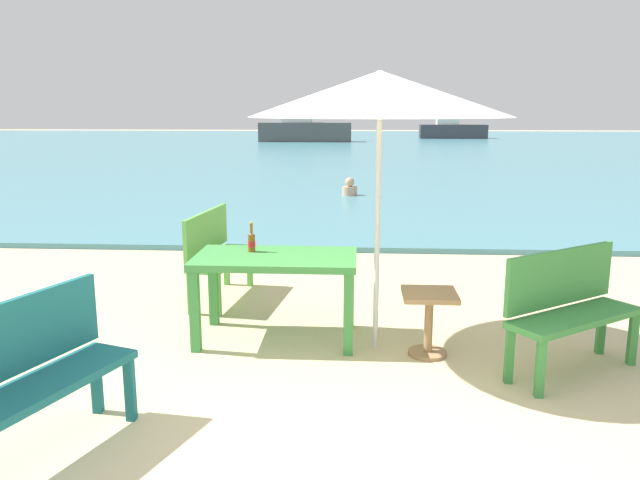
{
  "coord_description": "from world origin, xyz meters",
  "views": [
    {
      "loc": [
        0.11,
        -3.69,
        2.0
      ],
      "look_at": [
        -0.3,
        3.0,
        0.6
      ],
      "focal_mm": 35.17,
      "sensor_mm": 36.0,
      "label": 1
    }
  ],
  "objects_px": {
    "bench_green_left": "(569,304)",
    "swimmer_person": "(350,188)",
    "bench_teal_center": "(34,369)",
    "boat_sailboat": "(304,129)",
    "beer_bottle_amber": "(252,241)",
    "picnic_table_green": "(276,268)",
    "boat_fishing_trawler": "(452,130)",
    "bench_green_right": "(215,250)",
    "patio_umbrella": "(380,94)",
    "side_table_wood": "(429,314)"
  },
  "relations": [
    {
      "from": "bench_green_left",
      "to": "boat_sailboat",
      "type": "relative_size",
      "value": 0.21
    },
    {
      "from": "picnic_table_green",
      "to": "boat_fishing_trawler",
      "type": "distance_m",
      "value": 39.09
    },
    {
      "from": "beer_bottle_amber",
      "to": "bench_teal_center",
      "type": "distance_m",
      "value": 2.33
    },
    {
      "from": "picnic_table_green",
      "to": "patio_umbrella",
      "type": "xyz_separation_m",
      "value": [
        0.87,
        -0.16,
        1.47
      ]
    },
    {
      "from": "patio_umbrella",
      "to": "side_table_wood",
      "type": "height_order",
      "value": "patio_umbrella"
    },
    {
      "from": "bench_green_right",
      "to": "boat_fishing_trawler",
      "type": "relative_size",
      "value": 0.27
    },
    {
      "from": "beer_bottle_amber",
      "to": "bench_green_left",
      "type": "height_order",
      "value": "beer_bottle_amber"
    },
    {
      "from": "swimmer_person",
      "to": "bench_teal_center",
      "type": "bearing_deg",
      "value": -98.58
    },
    {
      "from": "swimmer_person",
      "to": "boat_fishing_trawler",
      "type": "relative_size",
      "value": 0.09
    },
    {
      "from": "patio_umbrella",
      "to": "boat_sailboat",
      "type": "distance_m",
      "value": 33.87
    },
    {
      "from": "beer_bottle_amber",
      "to": "boat_sailboat",
      "type": "height_order",
      "value": "boat_sailboat"
    },
    {
      "from": "bench_teal_center",
      "to": "boat_sailboat",
      "type": "distance_m",
      "value": 35.53
    },
    {
      "from": "bench_teal_center",
      "to": "boat_fishing_trawler",
      "type": "distance_m",
      "value": 41.27
    },
    {
      "from": "picnic_table_green",
      "to": "bench_green_right",
      "type": "relative_size",
      "value": 1.13
    },
    {
      "from": "boat_fishing_trawler",
      "to": "beer_bottle_amber",
      "type": "bearing_deg",
      "value": -100.76
    },
    {
      "from": "beer_bottle_amber",
      "to": "patio_umbrella",
      "type": "bearing_deg",
      "value": -14.69
    },
    {
      "from": "side_table_wood",
      "to": "bench_teal_center",
      "type": "distance_m",
      "value": 2.98
    },
    {
      "from": "patio_umbrella",
      "to": "bench_green_right",
      "type": "distance_m",
      "value": 2.64
    },
    {
      "from": "beer_bottle_amber",
      "to": "boat_fishing_trawler",
      "type": "xyz_separation_m",
      "value": [
        7.28,
        38.32,
        -0.18
      ]
    },
    {
      "from": "side_table_wood",
      "to": "boat_fishing_trawler",
      "type": "bearing_deg",
      "value": 81.56
    },
    {
      "from": "bench_green_right",
      "to": "boat_sailboat",
      "type": "distance_m",
      "value": 32.4
    },
    {
      "from": "picnic_table_green",
      "to": "boat_fishing_trawler",
      "type": "height_order",
      "value": "boat_fishing_trawler"
    },
    {
      "from": "bench_teal_center",
      "to": "boat_fishing_trawler",
      "type": "height_order",
      "value": "boat_fishing_trawler"
    },
    {
      "from": "bench_teal_center",
      "to": "swimmer_person",
      "type": "bearing_deg",
      "value": 81.42
    },
    {
      "from": "picnic_table_green",
      "to": "bench_green_left",
      "type": "relative_size",
      "value": 1.18
    },
    {
      "from": "picnic_table_green",
      "to": "boat_sailboat",
      "type": "xyz_separation_m",
      "value": [
        -2.64,
        33.5,
        0.16
      ]
    },
    {
      "from": "bench_green_left",
      "to": "swimmer_person",
      "type": "relative_size",
      "value": 2.9
    },
    {
      "from": "patio_umbrella",
      "to": "side_table_wood",
      "type": "distance_m",
      "value": 1.82
    },
    {
      "from": "picnic_table_green",
      "to": "patio_umbrella",
      "type": "relative_size",
      "value": 0.61
    },
    {
      "from": "beer_bottle_amber",
      "to": "boat_fishing_trawler",
      "type": "distance_m",
      "value": 39.0
    },
    {
      "from": "boat_fishing_trawler",
      "to": "boat_sailboat",
      "type": "relative_size",
      "value": 0.8
    },
    {
      "from": "swimmer_person",
      "to": "boat_sailboat",
      "type": "height_order",
      "value": "boat_sailboat"
    },
    {
      "from": "picnic_table_green",
      "to": "bench_teal_center",
      "type": "bearing_deg",
      "value": -119.8
    },
    {
      "from": "beer_bottle_amber",
      "to": "bench_green_left",
      "type": "relative_size",
      "value": 0.22
    },
    {
      "from": "patio_umbrella",
      "to": "bench_teal_center",
      "type": "bearing_deg",
      "value": -137.58
    },
    {
      "from": "side_table_wood",
      "to": "bench_green_left",
      "type": "bearing_deg",
      "value": -13.82
    },
    {
      "from": "picnic_table_green",
      "to": "patio_umbrella",
      "type": "height_order",
      "value": "patio_umbrella"
    },
    {
      "from": "patio_umbrella",
      "to": "boat_sailboat",
      "type": "xyz_separation_m",
      "value": [
        -3.51,
        33.66,
        -1.3
      ]
    },
    {
      "from": "beer_bottle_amber",
      "to": "bench_green_right",
      "type": "distance_m",
      "value": 1.21
    },
    {
      "from": "bench_teal_center",
      "to": "bench_green_right",
      "type": "xyz_separation_m",
      "value": [
        0.34,
        3.15,
        0.0
      ]
    },
    {
      "from": "picnic_table_green",
      "to": "beer_bottle_amber",
      "type": "distance_m",
      "value": 0.34
    },
    {
      "from": "bench_green_right",
      "to": "boat_fishing_trawler",
      "type": "height_order",
      "value": "boat_fishing_trawler"
    },
    {
      "from": "picnic_table_green",
      "to": "swimmer_person",
      "type": "height_order",
      "value": "picnic_table_green"
    },
    {
      "from": "bench_teal_center",
      "to": "boat_sailboat",
      "type": "bearing_deg",
      "value": 92.42
    },
    {
      "from": "bench_green_left",
      "to": "swimmer_person",
      "type": "xyz_separation_m",
      "value": [
        -1.81,
        9.55,
        -0.3
      ]
    },
    {
      "from": "beer_bottle_amber",
      "to": "bench_teal_center",
      "type": "relative_size",
      "value": 0.21
    },
    {
      "from": "bench_green_right",
      "to": "beer_bottle_amber",
      "type": "bearing_deg",
      "value": -60.92
    },
    {
      "from": "beer_bottle_amber",
      "to": "bench_green_right",
      "type": "relative_size",
      "value": 0.21
    },
    {
      "from": "picnic_table_green",
      "to": "bench_teal_center",
      "type": "relative_size",
      "value": 1.12
    },
    {
      "from": "bench_green_right",
      "to": "swimmer_person",
      "type": "height_order",
      "value": "bench_green_right"
    }
  ]
}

